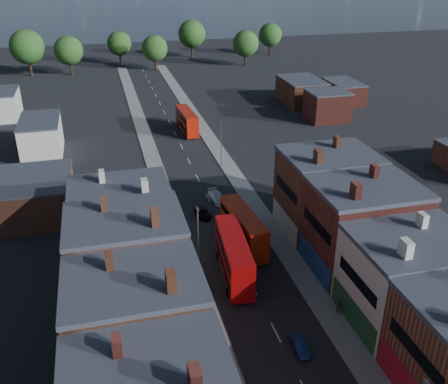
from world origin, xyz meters
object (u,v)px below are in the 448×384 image
bus_0 (234,256)px  car_2 (203,213)px  ped_3 (338,306)px  bus_2 (187,121)px  car_3 (217,197)px  bus_1 (243,228)px  car_1 (300,346)px

bus_0 → car_2: (-0.43, 15.46, -2.25)m
car_2 → ped_3: size_ratio=2.36×
bus_2 → ped_3: (4.80, -63.03, -1.60)m
bus_2 → car_3: (-1.51, -33.62, -1.88)m
bus_0 → bus_2: size_ratio=1.10×
bus_1 → car_1: bus_1 is taller
car_1 → ped_3: size_ratio=2.00×
bus_2 → car_1: (-1.34, -67.20, -2.01)m
ped_3 → car_3: bearing=35.8°
car_2 → ped_3: bearing=-75.9°
bus_0 → ped_3: bus_0 is taller
car_1 → car_2: car_1 is taller
bus_2 → car_2: bearing=-99.9°
bus_2 → car_3: 33.70m
bus_0 → bus_2: bearing=90.6°
bus_2 → car_3: bus_2 is taller
bus_2 → ped_3: bus_2 is taller
bus_0 → bus_1: 7.02m
car_2 → bus_2: bearing=76.4°
bus_0 → ped_3: size_ratio=7.28×
car_1 → bus_2: bearing=89.8°
bus_0 → car_1: bus_0 is taller
car_2 → car_3: 5.37m
car_2 → car_3: size_ratio=0.84×
car_1 → car_3: car_3 is taller
bus_2 → car_1: size_ratio=3.31×
bus_2 → bus_1: bearing=-94.4°
car_1 → car_3: size_ratio=0.71×
bus_0 → car_2: 15.62m
bus_0 → car_3: bearing=87.3°
bus_0 → car_3: 20.09m
bus_0 → bus_2: (4.26, 53.40, -0.24)m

